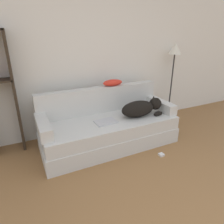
# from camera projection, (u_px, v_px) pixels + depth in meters

# --- Properties ---
(wall_back) EXTENTS (7.23, 0.06, 2.70)m
(wall_back) POSITION_uv_depth(u_px,v_px,m) (92.00, 52.00, 3.25)
(wall_back) COLOR silver
(wall_back) RESTS_ON ground_plane
(couch) EXTENTS (2.05, 0.85, 0.43)m
(couch) POSITION_uv_depth(u_px,v_px,m) (109.00, 132.00, 3.09)
(couch) COLOR silver
(couch) RESTS_ON ground_plane
(couch_backrest) EXTENTS (2.01, 0.15, 0.41)m
(couch_backrest) POSITION_uv_depth(u_px,v_px,m) (100.00, 100.00, 3.23)
(couch_backrest) COLOR silver
(couch_backrest) RESTS_ON couch
(couch_arm_left) EXTENTS (0.15, 0.66, 0.16)m
(couch_arm_left) POSITION_uv_depth(u_px,v_px,m) (43.00, 127.00, 2.59)
(couch_arm_left) COLOR silver
(couch_arm_left) RESTS_ON couch
(couch_arm_right) EXTENTS (0.15, 0.66, 0.16)m
(couch_arm_right) POSITION_uv_depth(u_px,v_px,m) (160.00, 105.00, 3.36)
(couch_arm_right) COLOR silver
(couch_arm_right) RESTS_ON couch
(dog) EXTENTS (0.70, 0.29, 0.27)m
(dog) POSITION_uv_depth(u_px,v_px,m) (141.00, 108.00, 3.09)
(dog) COLOR black
(dog) RESTS_ON couch
(laptop) EXTENTS (0.32, 0.24, 0.02)m
(laptop) POSITION_uv_depth(u_px,v_px,m) (106.00, 122.00, 2.90)
(laptop) COLOR #B7B7BC
(laptop) RESTS_ON couch
(throw_pillow) EXTENTS (0.33, 0.16, 0.10)m
(throw_pillow) POSITION_uv_depth(u_px,v_px,m) (113.00, 83.00, 3.23)
(throw_pillow) COLOR red
(throw_pillow) RESTS_ON couch_backrest
(floor_lamp) EXTENTS (0.27, 0.27, 1.47)m
(floor_lamp) POSITION_uv_depth(u_px,v_px,m) (174.00, 60.00, 3.77)
(floor_lamp) COLOR #232326
(floor_lamp) RESTS_ON ground_plane
(power_adapter) EXTENTS (0.07, 0.07, 0.03)m
(power_adapter) POSITION_uv_depth(u_px,v_px,m) (161.00, 155.00, 2.87)
(power_adapter) COLOR silver
(power_adapter) RESTS_ON ground_plane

